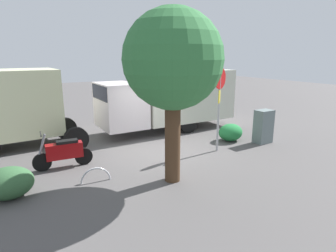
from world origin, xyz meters
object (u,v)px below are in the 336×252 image
at_px(utility_cabinet, 263,127).
at_px(bike_rack_hoop, 96,181).
at_px(stop_sign, 219,97).
at_px(box_truck_near, 167,97).
at_px(street_tree, 173,61).
at_px(motorcycle, 64,152).

relative_size(utility_cabinet, bike_rack_hoop, 1.59).
bearing_deg(stop_sign, box_truck_near, -87.54).
bearing_deg(street_tree, bike_rack_hoop, -26.59).
relative_size(street_tree, utility_cabinet, 3.47).
height_order(motorcycle, bike_rack_hoop, motorcycle).
bearing_deg(box_truck_near, street_tree, 61.32).
bearing_deg(street_tree, motorcycle, -44.69).
xyz_separation_m(motorcycle, bike_rack_hoop, (-0.57, 1.52, -0.52)).
bearing_deg(utility_cabinet, stop_sign, -2.21).
bearing_deg(box_truck_near, bike_rack_hoop, 40.43).
xyz_separation_m(box_truck_near, stop_sign, (-0.16, 3.63, 0.48)).
relative_size(box_truck_near, utility_cabinet, 6.06).
bearing_deg(motorcycle, box_truck_near, -150.47).
height_order(stop_sign, street_tree, street_tree).
distance_m(stop_sign, bike_rack_hoop, 5.14).
bearing_deg(box_truck_near, utility_cabinet, 121.68).
bearing_deg(utility_cabinet, box_truck_near, -56.85).
relative_size(stop_sign, utility_cabinet, 2.27).
xyz_separation_m(box_truck_near, utility_cabinet, (-2.43, 3.71, -0.89)).
bearing_deg(motorcycle, bike_rack_hoop, 113.63).
xyz_separation_m(stop_sign, utility_cabinet, (-2.27, 0.09, -1.37)).
distance_m(box_truck_near, utility_cabinet, 4.52).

